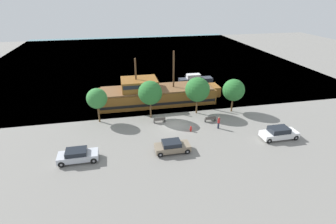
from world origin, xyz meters
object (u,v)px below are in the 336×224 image
Objects in this scene: parked_car_curb_mid at (279,133)px; pedestrian_walking_near at (219,123)px; pirate_ship at (155,94)px; bench_promenade_west at (210,119)px; parked_car_curb_front at (172,146)px; moored_boat_dockside at (195,79)px; fire_hydrant at (191,129)px; parked_car_curb_rear at (78,155)px; bench_promenade_east at (160,120)px.

pedestrian_walking_near is (-6.63, 4.22, 0.12)m from parked_car_curb_mid.
bench_promenade_west is (6.72, -8.86, -1.19)m from pirate_ship.
parked_car_curb_mid is at bearing -42.62° from bench_promenade_west.
bench_promenade_west is (7.27, 6.65, -0.29)m from parked_car_curb_front.
pirate_ship reaches higher than moored_boat_dockside.
parked_car_curb_rear is at bearing -164.39° from fire_hydrant.
parked_car_curb_mid is at bearing 0.83° from parked_car_curb_front.
pedestrian_walking_near reaches higher than bench_promenade_east.
parked_car_curb_front is 8.83m from pedestrian_walking_near.
pirate_ship is 20.57m from parked_car_curb_mid.
bench_promenade_east is (-14.39, 7.64, -0.35)m from parked_car_curb_mid.
fire_hydrant is at bearing -179.67° from pedestrian_walking_near.
parked_car_curb_front is at bearing -129.44° from fire_hydrant.
parked_car_curb_mid is at bearing -48.11° from pirate_ship.
parked_car_curb_rear is 13.05m from bench_promenade_east.
bench_promenade_east and bench_promenade_west have the same top height.
pirate_ship is at bearing 53.11° from parked_car_curb_rear.
fire_hydrant is 0.45× the size of bench_promenade_east.
bench_promenade_east is at bearing 90.88° from parked_car_curb_front.
moored_boat_dockside is at bearing 98.63° from parked_car_curb_mid.
moored_boat_dockside is 20.50m from pedestrian_walking_near.
parked_car_curb_front is at bearing -113.11° from moored_boat_dockside.
bench_promenade_east is 1.03× the size of bench_promenade_west.
fire_hydrant is (3.62, 4.41, -0.31)m from parked_car_curb_front.
parked_car_curb_front is at bearing -92.01° from pirate_ship.
pedestrian_walking_near is at bearing 12.40° from parked_car_curb_rear.
pirate_ship is 13.63m from moored_boat_dockside.
fire_hydrant is at bearing -42.58° from bench_promenade_east.
parked_car_curb_mid reaches higher than bench_promenade_west.
parked_car_curb_rear reaches higher than bench_promenade_east.
pedestrian_walking_near reaches higher than parked_car_curb_mid.
parked_car_curb_front is at bearing -179.17° from parked_car_curb_mid.
parked_car_curb_front is 14.27m from parked_car_curb_mid.
parked_car_curb_front is 2.35× the size of pedestrian_walking_near.
moored_boat_dockside is 4.14× the size of bench_promenade_east.
pirate_ship is 15.55m from parked_car_curb_front.
parked_car_curb_mid is at bearing -32.48° from pedestrian_walking_near.
bench_promenade_east is at bearing 34.96° from parked_car_curb_rear.
bench_promenade_west is at bearing 42.47° from parked_car_curb_front.
bench_promenade_east is (-0.12, 7.85, -0.28)m from parked_car_curb_front.
parked_car_curb_mid is 2.79× the size of bench_promenade_east.
parked_car_curb_rear is 15.00m from fire_hydrant.
pedestrian_walking_near is (0.37, -2.22, 0.47)m from bench_promenade_west.
pirate_ship reaches higher than bench_promenade_east.
parked_car_curb_front is at bearing -149.89° from pedestrian_walking_near.
pedestrian_walking_near is at bearing -57.38° from pirate_ship.
bench_promenade_west is (-7.00, 6.45, -0.35)m from parked_car_curb_mid.
pirate_ship is 11.59m from fire_hydrant.
parked_car_curb_front is 10.82m from parked_car_curb_rear.
parked_car_curb_rear is at bearing -160.85° from bench_promenade_west.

